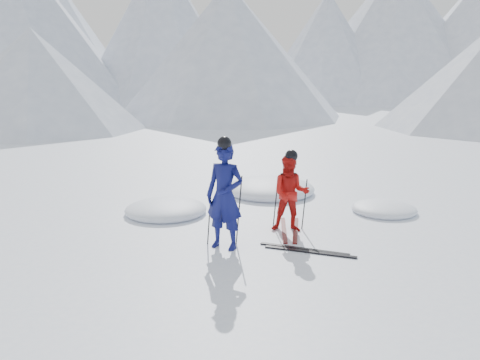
{
  "coord_description": "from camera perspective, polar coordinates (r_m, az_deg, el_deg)",
  "views": [
    {
      "loc": [
        -1.13,
        -9.5,
        3.29
      ],
      "look_at": [
        -1.71,
        0.5,
        1.1
      ],
      "focal_mm": 38.0,
      "sensor_mm": 36.0,
      "label": 1
    }
  ],
  "objects": [
    {
      "name": "pole_blue_right",
      "position": [
        9.67,
        -0.11,
        -3.4
      ],
      "size": [
        0.13,
        0.08,
        1.33
      ],
      "primitive_type": "cylinder",
      "rotation": [
        -0.04,
        0.08,
        0.0
      ],
      "color": "black",
      "rests_on": "ground"
    },
    {
      "name": "ground",
      "position": [
        10.12,
        9.59,
        -6.83
      ],
      "size": [
        160.0,
        160.0,
        0.0
      ],
      "primitive_type": "plane",
      "color": "white",
      "rests_on": "ground"
    },
    {
      "name": "snow_lumps",
      "position": [
        13.01,
        2.04,
        -2.32
      ],
      "size": [
        6.82,
        4.31,
        0.53
      ],
      "color": "white",
      "rests_on": "ground"
    },
    {
      "name": "ski_worn_right",
      "position": [
        10.67,
        6.26,
        -5.61
      ],
      "size": [
        0.2,
        1.7,
        0.03
      ],
      "primitive_type": "cube",
      "rotation": [
        0.0,
        0.0,
        -0.07
      ],
      "color": "black",
      "rests_on": "ground"
    },
    {
      "name": "pole_red_left",
      "position": [
        10.75,
        4.02,
        -2.55
      ],
      "size": [
        0.11,
        0.09,
        1.06
      ],
      "primitive_type": "cylinder",
      "rotation": [
        0.06,
        0.08,
        0.0
      ],
      "color": "black",
      "rests_on": "ground"
    },
    {
      "name": "ski_loose_b",
      "position": [
        9.48,
        7.87,
        -8.01
      ],
      "size": [
        1.65,
        0.58,
        0.03
      ],
      "primitive_type": "cube",
      "rotation": [
        0.0,
        0.0,
        1.28
      ],
      "color": "black",
      "rests_on": "ground"
    },
    {
      "name": "pole_red_right",
      "position": [
        10.68,
        7.25,
        -2.73
      ],
      "size": [
        0.11,
        0.08,
        1.06
      ],
      "primitive_type": "cylinder",
      "rotation": [
        -0.05,
        0.08,
        0.0
      ],
      "color": "black",
      "rests_on": "ground"
    },
    {
      "name": "pole_blue_left",
      "position": [
        9.62,
        -3.42,
        -3.5
      ],
      "size": [
        0.13,
        0.09,
        1.33
      ],
      "primitive_type": "cylinder",
      "rotation": [
        0.05,
        0.08,
        0.0
      ],
      "color": "black",
      "rests_on": "ground"
    },
    {
      "name": "skier_blue",
      "position": [
        9.36,
        -1.73,
        -1.82
      ],
      "size": [
        0.86,
        0.72,
        2.0
      ],
      "primitive_type": "imported",
      "rotation": [
        0.0,
        0.0,
        -0.38
      ],
      "color": "#0D1150",
      "rests_on": "ground"
    },
    {
      "name": "ski_loose_a",
      "position": [
        9.61,
        7.2,
        -7.7
      ],
      "size": [
        1.64,
        0.63,
        0.03
      ],
      "primitive_type": "cube",
      "rotation": [
        0.0,
        0.0,
        1.24
      ],
      "color": "black",
      "rests_on": "ground"
    },
    {
      "name": "ski_worn_left",
      "position": [
        10.66,
        4.96,
        -5.6
      ],
      "size": [
        0.1,
        1.7,
        0.03
      ],
      "primitive_type": "cube",
      "rotation": [
        0.0,
        0.0,
        0.0
      ],
      "color": "black",
      "rests_on": "ground"
    },
    {
      "name": "skier_red",
      "position": [
        10.45,
        5.7,
        -1.51
      ],
      "size": [
        0.79,
        0.63,
        1.6
      ],
      "primitive_type": "imported",
      "rotation": [
        0.0,
        0.0,
        -0.03
      ],
      "color": "#B8120E",
      "rests_on": "ground"
    },
    {
      "name": "mountain_range",
      "position": [
        45.46,
        12.47,
        16.39
      ],
      "size": [
        106.15,
        62.94,
        15.53
      ],
      "color": "#B2BCD1",
      "rests_on": "ground"
    }
  ]
}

